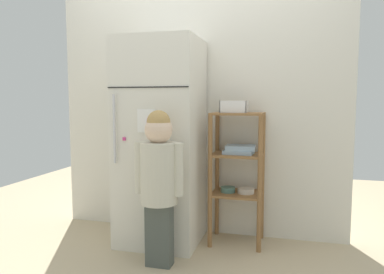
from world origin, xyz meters
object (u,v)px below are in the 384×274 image
refrigerator (161,142)px  pantry_shelf_unit (238,164)px  child_standing (159,173)px  fruit_bin (235,108)px

refrigerator → pantry_shelf_unit: size_ratio=1.55×
child_standing → fruit_bin: 0.84m
child_standing → pantry_shelf_unit: bearing=49.2°
child_standing → fruit_bin: fruit_bin is taller
refrigerator → fruit_bin: 0.67m
pantry_shelf_unit → refrigerator: bearing=-169.2°
child_standing → pantry_shelf_unit: child_standing is taller
refrigerator → child_standing: size_ratio=1.50×
child_standing → pantry_shelf_unit: 0.73m
refrigerator → pantry_shelf_unit: refrigerator is taller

